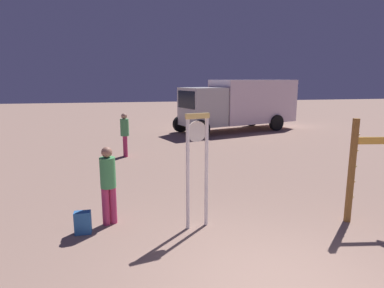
# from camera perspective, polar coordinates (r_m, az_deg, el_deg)

# --- Properties ---
(standing_clock) EXTENTS (0.49, 0.19, 2.28)m
(standing_clock) POSITION_cam_1_polar(r_m,az_deg,el_deg) (6.44, 0.89, -2.53)
(standing_clock) COLOR white
(standing_clock) RESTS_ON ground_plane
(arrow_sign) EXTENTS (1.12, 0.34, 2.16)m
(arrow_sign) POSITION_cam_1_polar(r_m,az_deg,el_deg) (7.60, 28.39, -1.89)
(arrow_sign) COLOR #8E5E2B
(arrow_sign) RESTS_ON ground_plane
(person_near_clock) EXTENTS (0.31, 0.31, 1.61)m
(person_near_clock) POSITION_cam_1_polar(r_m,az_deg,el_deg) (6.91, -14.17, -6.27)
(person_near_clock) COLOR #C43564
(person_near_clock) RESTS_ON ground_plane
(backpack) EXTENTS (0.31, 0.22, 0.44)m
(backpack) POSITION_cam_1_polar(r_m,az_deg,el_deg) (6.86, -18.20, -12.69)
(backpack) COLOR #2E67A9
(backpack) RESTS_ON ground_plane
(person_distant) EXTENTS (0.32, 0.32, 1.66)m
(person_distant) POSITION_cam_1_polar(r_m,az_deg,el_deg) (12.86, -11.46, 1.95)
(person_distant) COLOR #BC2E5D
(person_distant) RESTS_ON ground_plane
(box_truck_near) EXTENTS (7.48, 4.45, 2.88)m
(box_truck_near) POSITION_cam_1_polar(r_m,az_deg,el_deg) (19.40, 8.44, 7.01)
(box_truck_near) COLOR white
(box_truck_near) RESTS_ON ground_plane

